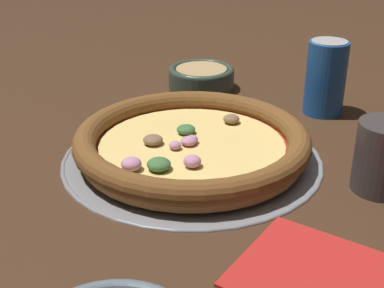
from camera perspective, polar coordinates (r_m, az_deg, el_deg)
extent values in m
plane|color=#3D2616|center=(0.75, 0.00, -1.57)|extent=(3.00, 3.00, 0.00)
cylinder|color=gray|center=(0.75, 0.00, -1.45)|extent=(0.36, 0.36, 0.00)
torus|color=gray|center=(0.75, 0.00, -1.32)|extent=(0.36, 0.36, 0.01)
cylinder|color=#BC7F42|center=(0.75, 0.00, -0.65)|extent=(0.31, 0.31, 0.01)
torus|color=brown|center=(0.74, 0.00, 0.55)|extent=(0.33, 0.33, 0.03)
cylinder|color=#A32D19|center=(0.74, 0.00, -0.13)|extent=(0.27, 0.27, 0.00)
cylinder|color=#EAC670|center=(0.74, 0.00, 0.03)|extent=(0.26, 0.26, 0.00)
ellipsoid|color=#3D6B38|center=(0.77, -0.65, 1.57)|extent=(0.04, 0.04, 0.01)
ellipsoid|color=#C17FA3|center=(0.67, -6.50, -2.13)|extent=(0.04, 0.04, 0.02)
ellipsoid|color=brown|center=(0.80, 4.49, 2.60)|extent=(0.03, 0.03, 0.01)
ellipsoid|color=#3D6B38|center=(0.67, -3.56, -2.17)|extent=(0.04, 0.04, 0.02)
ellipsoid|color=#C17FA3|center=(0.74, 0.00, 0.51)|extent=(0.02, 0.02, 0.01)
ellipsoid|color=#C17FA3|center=(0.73, -0.23, 0.28)|extent=(0.03, 0.03, 0.01)
ellipsoid|color=#C17FA3|center=(0.68, 0.03, -1.85)|extent=(0.03, 0.03, 0.02)
ellipsoid|color=#C17FA3|center=(0.72, -1.81, -0.14)|extent=(0.02, 0.02, 0.01)
ellipsoid|color=brown|center=(0.74, -4.20, 0.44)|extent=(0.03, 0.03, 0.01)
cylinder|color=#334238|center=(1.02, 1.00, 6.88)|extent=(0.12, 0.12, 0.04)
torus|color=#334238|center=(1.01, 1.01, 7.86)|extent=(0.12, 0.12, 0.01)
cylinder|color=tan|center=(1.01, 1.01, 7.97)|extent=(0.10, 0.10, 0.00)
cylinder|color=#383333|center=(0.70, 19.79, -1.32)|extent=(0.07, 0.07, 0.09)
cube|color=#B2231E|center=(0.55, 12.78, -13.11)|extent=(0.16, 0.15, 0.01)
cube|color=#B7B7BC|center=(0.55, 15.07, -14.03)|extent=(0.03, 0.05, 0.00)
cylinder|color=#194C99|center=(0.92, 14.06, 6.82)|extent=(0.07, 0.07, 0.12)
cylinder|color=#BCBCC1|center=(0.90, 14.48, 10.56)|extent=(0.06, 0.06, 0.00)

